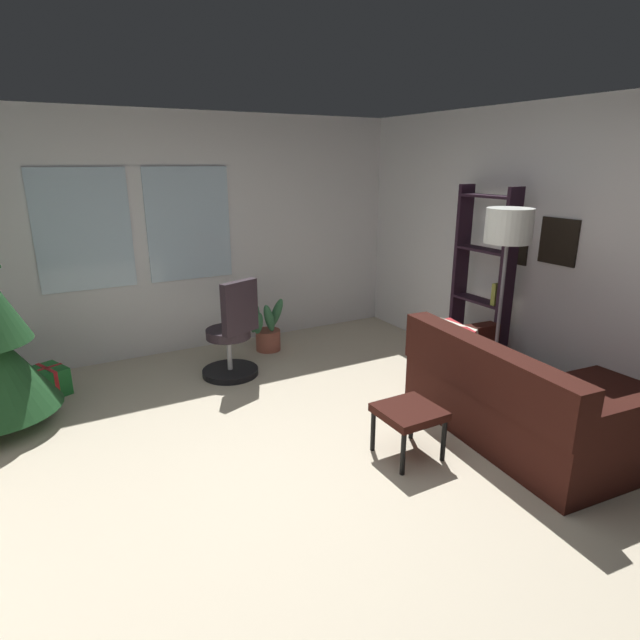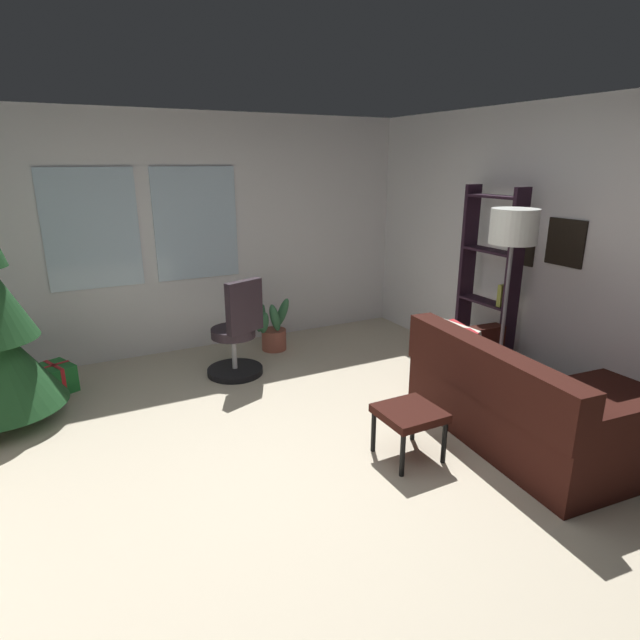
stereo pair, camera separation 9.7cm
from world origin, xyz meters
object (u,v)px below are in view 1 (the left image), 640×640
at_px(couch, 540,402).
at_px(footstool, 409,415).
at_px(potted_plant, 266,330).
at_px(office_chair, 232,340).
at_px(gift_box_green, 48,381).
at_px(floor_lamp, 508,239).
at_px(bookshelf, 481,296).

distance_m(couch, footstool, 1.10).
relative_size(couch, footstool, 4.52).
bearing_deg(potted_plant, office_chair, -138.35).
xyz_separation_m(gift_box_green, floor_lamp, (3.44, -2.13, 1.34)).
height_order(couch, gift_box_green, couch).
height_order(floor_lamp, potted_plant, floor_lamp).
bearing_deg(floor_lamp, potted_plant, 118.82).
bearing_deg(floor_lamp, office_chair, 136.58).
xyz_separation_m(footstool, bookshelf, (1.60, 0.92, 0.48)).
xyz_separation_m(couch, office_chair, (-1.68, 2.28, 0.10)).
xyz_separation_m(couch, gift_box_green, (-3.32, 2.71, -0.16)).
bearing_deg(couch, floor_lamp, 78.86).
distance_m(bookshelf, potted_plant, 2.35).
height_order(bookshelf, floor_lamp, bookshelf).
distance_m(floor_lamp, potted_plant, 2.80).
bearing_deg(couch, potted_plant, 111.53).
height_order(footstool, bookshelf, bookshelf).
distance_m(gift_box_green, bookshelf, 4.19).
bearing_deg(office_chair, couch, -53.62).
height_order(footstool, potted_plant, potted_plant).
bearing_deg(footstool, potted_plant, 90.69).
xyz_separation_m(office_chair, potted_plant, (0.58, 0.51, -0.13)).
distance_m(office_chair, floor_lamp, 2.69).
bearing_deg(gift_box_green, couch, -39.24).
height_order(bookshelf, potted_plant, bookshelf).
distance_m(footstool, bookshelf, 1.90).
bearing_deg(bookshelf, office_chair, 153.63).
bearing_deg(couch, office_chair, 126.38).
relative_size(bookshelf, potted_plant, 2.92).
xyz_separation_m(bookshelf, floor_lamp, (-0.41, -0.60, 0.66)).
bearing_deg(footstool, floor_lamp, 14.79).
relative_size(footstool, potted_plant, 0.66).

